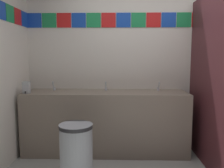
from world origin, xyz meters
name	(u,v)px	position (x,y,z in m)	size (l,w,h in m)	color
wall_back	(152,56)	(0.00, 1.51, 1.38)	(3.78, 0.09, 2.76)	silver
vanity_counter	(106,121)	(-0.70, 1.18, 0.45)	(2.28, 0.58, 0.87)	gray
faucet_left	(54,87)	(-1.46, 1.27, 0.93)	(0.04, 0.10, 0.14)	silver
faucet_center	(106,87)	(-0.70, 1.27, 0.93)	(0.04, 0.10, 0.14)	silver
faucet_right	(159,87)	(0.06, 1.27, 0.93)	(0.04, 0.10, 0.14)	silver
soap_dispenser	(26,88)	(-1.76, 1.01, 0.95)	(0.09, 0.09, 0.16)	#B7BABF
trash_bin	(76,153)	(-0.97, 0.34, 0.32)	(0.36, 0.36, 0.65)	#999EA3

